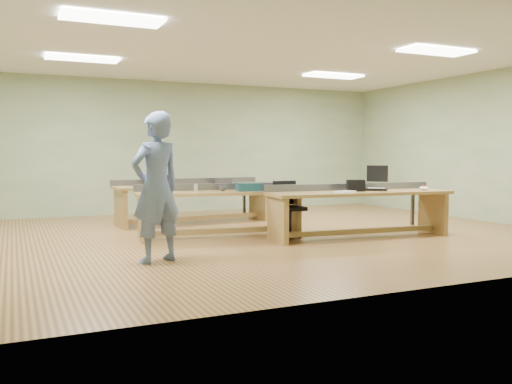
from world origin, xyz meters
TOP-DOWN VIEW (x-y plane):
  - floor at (0.00, 0.00)m, footprint 10.00×10.00m
  - ceiling at (0.00, 0.00)m, footprint 10.00×10.00m
  - wall_back at (0.00, 4.00)m, footprint 10.00×0.04m
  - wall_front at (0.00, -4.00)m, footprint 10.00×0.04m
  - wall_right at (5.00, 0.00)m, footprint 0.04×8.00m
  - fluor_panels at (0.00, 0.00)m, footprint 6.20×3.50m
  - workbench_front at (1.48, -0.90)m, footprint 3.11×1.08m
  - workbench_mid at (-0.57, 0.04)m, footprint 2.78×1.04m
  - workbench_back at (-0.43, 1.92)m, footprint 3.11×1.01m
  - person at (-2.02, -1.56)m, footprint 0.80×0.66m
  - laptop_base at (1.84, -0.89)m, footprint 0.45×0.45m
  - laptop_screen at (1.94, -0.79)m, footprint 0.27×0.24m
  - keyboard at (1.07, -1.12)m, footprint 0.47×0.31m
  - trackball_mouse at (2.60, -1.17)m, footprint 0.18×0.20m
  - camera_bag at (1.44, -0.89)m, footprint 0.32×0.27m
  - task_chair at (0.46, -0.40)m, footprint 0.50×0.50m
  - parts_bin_teal at (-0.14, -0.12)m, footprint 0.41×0.33m
  - parts_bin_grey at (0.32, 0.08)m, footprint 0.49×0.37m
  - mug at (-0.52, 0.04)m, footprint 0.15×0.15m
  - drinks_can at (-0.96, 0.08)m, footprint 0.07×0.07m
  - storage_box_back at (-1.12, 1.94)m, footprint 0.42×0.34m
  - tray_back at (0.23, 1.98)m, footprint 0.33×0.26m

SIDE VIEW (x-z plane):
  - floor at x=0.00m, z-range 0.00..0.00m
  - task_chair at x=0.46m, z-range -0.12..0.79m
  - workbench_mid at x=-0.57m, z-range 0.12..0.98m
  - workbench_front at x=1.48m, z-range 0.13..0.99m
  - workbench_back at x=-0.43m, z-range 0.13..0.99m
  - keyboard at x=1.07m, z-range 0.75..0.78m
  - laptop_base at x=1.84m, z-range 0.75..0.79m
  - trackball_mouse at x=2.60m, z-range 0.75..0.82m
  - mug at x=-0.52m, z-range 0.75..0.84m
  - parts_bin_grey at x=0.32m, z-range 0.75..0.87m
  - tray_back at x=0.23m, z-range 0.75..0.87m
  - drinks_can at x=-0.96m, z-range 0.75..0.88m
  - parts_bin_teal at x=-0.14m, z-range 0.75..0.88m
  - camera_bag at x=1.44m, z-range 0.75..0.94m
  - storage_box_back at x=-1.12m, z-range 0.75..0.96m
  - person at x=-2.02m, z-range 0.00..1.88m
  - laptop_screen at x=1.94m, z-range 0.89..1.16m
  - wall_back at x=0.00m, z-range 0.00..3.00m
  - wall_front at x=0.00m, z-range 0.00..3.00m
  - wall_right at x=5.00m, z-range 0.00..3.00m
  - fluor_panels at x=0.00m, z-range 2.96..2.99m
  - ceiling at x=0.00m, z-range 3.00..3.00m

